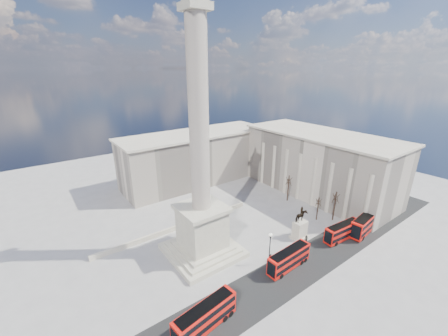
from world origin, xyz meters
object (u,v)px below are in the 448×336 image
Objects in this scene: red_bus_d at (366,223)px; pedestrian_standing at (305,239)px; red_bus_b at (289,259)px; victorian_lamp at (270,247)px; red_bus_a at (205,317)px; pedestrian_walking at (306,239)px; pedestrian_crossing at (271,257)px; equestrian_statue at (300,227)px; red_bus_c at (343,231)px; nelsons_column at (201,197)px.

red_bus_d is 15.81m from pedestrian_standing.
red_bus_b is 1.39× the size of victorian_lamp.
pedestrian_walking is (29.45, 4.78, -1.27)m from red_bus_a.
victorian_lamp reaches higher than red_bus_b.
equestrian_statue is at bearing -86.86° from pedestrian_crossing.
pedestrian_standing is at bearing 138.11° from pedestrian_walking.
equestrian_statue reaches higher than pedestrian_crossing.
pedestrian_crossing is at bearing 28.88° from victorian_lamp.
red_bus_a is at bearing -173.47° from red_bus_c.
equestrian_statue reaches higher than pedestrian_standing.
victorian_lamp is at bearing 174.85° from red_bus_c.
red_bus_a reaches higher than pedestrian_standing.
red_bus_a is 6.14× the size of pedestrian_crossing.
red_bus_d is 1.41× the size of equestrian_statue.
pedestrian_walking is (9.40, 3.11, -1.17)m from red_bus_b.
red_bus_b is 9.92m from pedestrian_standing.
pedestrian_crossing is at bearing -170.01° from equestrian_statue.
nelsons_column is 5.05× the size of red_bus_c.
red_bus_c is 5.67× the size of pedestrian_crossing.
victorian_lamp is 4.39× the size of pedestrian_standing.
pedestrian_crossing is (1.12, 0.62, -3.39)m from victorian_lamp.
equestrian_statue is at bearing 92.29° from pedestrian_walking.
red_bus_d reaches higher than pedestrian_crossing.
red_bus_c is (37.11, 0.97, -0.16)m from red_bus_a.
red_bus_c is at bearing 160.96° from red_bus_d.
nelsons_column reaches higher than red_bus_c.
red_bus_a is 44.07m from red_bus_d.
red_bus_a is 0.95× the size of red_bus_d.
red_bus_c is at bearing -16.29° from pedestrian_walking.
nelsons_column is at bearing 35.16° from pedestrian_crossing.
pedestrian_crossing is at bearing -171.55° from pedestrian_walking.
equestrian_statue is 2.92m from pedestrian_walking.
red_bus_a reaches higher than red_bus_c.
red_bus_b is (10.81, -13.91, -10.80)m from nelsons_column.
nelsons_column is 20.66m from red_bus_b.
nelsons_column is at bearing 126.86° from victorian_lamp.
pedestrian_crossing is (-25.40, 5.64, -1.47)m from red_bus_d.
red_bus_d is 5.91× the size of pedestrian_walking.
red_bus_d is at bearing -7.20° from red_bus_c.
red_bus_b is 6.11× the size of pedestrian_standing.
pedestrian_standing is at bearing 17.06° from red_bus_b.
nelsons_column is 33.28m from red_bus_c.
victorian_lamp is 12.27m from pedestrian_standing.
red_bus_c is 5.99× the size of pedestrian_standing.
pedestrian_standing is at bearing 2.24° from victorian_lamp.
red_bus_b is at bearing -164.94° from pedestrian_crossing.
nelsons_column reaches higher than pedestrian_standing.
equestrian_statue reaches higher than red_bus_d.
victorian_lamp is (-26.52, 5.03, 1.92)m from red_bus_d.
pedestrian_standing is 10.66m from pedestrian_crossing.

